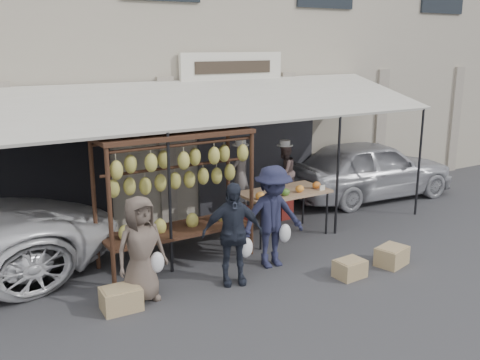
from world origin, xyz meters
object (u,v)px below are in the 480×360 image
Objects in this scene: banana_rack at (176,173)px; crate_far at (121,299)px; vendor_left at (240,175)px; crate_near_b at (392,256)px; produce_table at (285,193)px; customer_left at (141,249)px; customer_right at (273,217)px; crate_near_a at (350,269)px; customer_mid at (232,234)px; sedan at (370,169)px; vendor_right at (284,172)px.

banana_rack reaches higher than crate_far.
crate_near_b is (1.12, -3.04, -0.91)m from vendor_left.
customer_left is (-3.32, -1.07, -0.08)m from produce_table.
customer_right is 3.21× the size of crate_far.
crate_near_a is at bearing -25.30° from customer_left.
crate_near_a is 0.90× the size of crate_near_b.
customer_left reaches higher than crate_near_b.
produce_table is at bearing 109.07° from crate_near_b.
customer_mid is 0.38× the size of sedan.
produce_table is at bearing 113.52° from sedan.
customer_left is at bearing 166.07° from crate_near_b.
crate_near_a is at bearing 136.87° from sedan.
crate_near_b is (3.00, -2.00, -1.41)m from banana_rack.
produce_table reaches higher than crate_far.
banana_rack is 2.29m from crate_far.
sedan is at bearing 44.12° from customer_mid.
crate_near_b is (4.04, -1.00, -0.63)m from customer_left.
sedan is at bearing 10.59° from customer_left.
banana_rack reaches higher than crate_near_b.
vendor_left is 3.57m from customer_left.
produce_table is 3.64× the size of crate_near_a.
vendor_left reaches higher than crate_near_a.
produce_table is 1.46m from customer_right.
customer_left is 0.91× the size of customer_right.
crate_near_a is 3.58m from crate_far.
crate_far is (-1.78, 0.06, -0.64)m from customer_mid.
banana_rack is 2.20× the size of vendor_right.
produce_table is at bearing 18.02° from crate_far.
vendor_left is at bearing 75.57° from customer_mid.
customer_right reaches higher than crate_far.
crate_near_b is 0.12× the size of sedan.
crate_far is at bearing 165.98° from crate_near_a.
customer_mid is at bearing -161.79° from customer_right.
customer_mid is (-1.51, -2.22, -0.26)m from vendor_left.
customer_left is 4.21m from crate_near_b.
customer_mid is at bearing 36.18° from vendor_left.
crate_near_b is at bearing 2.66° from customer_mid.
sedan is at bearing 18.18° from crate_far.
crate_near_b is (0.07, -2.98, -0.86)m from vendor_right.
produce_table is 1.32× the size of vendor_left.
vendor_left is 2.48× the size of crate_near_b.
crate_near_a is (0.80, -1.02, -0.72)m from customer_right.
customer_right is 3.30× the size of crate_near_b.
customer_right is 4.87m from sedan.
sedan is (2.71, 0.21, -0.30)m from vendor_right.
sedan reaches higher than produce_table.
vendor_left is 0.75× the size of customer_right.
vendor_left is at bearing 28.94° from banana_rack.
customer_mid is at bearing -146.62° from produce_table.
crate_far reaches higher than crate_near_a.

